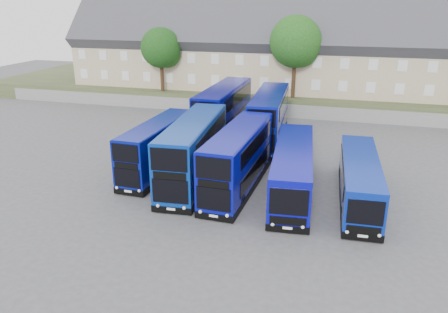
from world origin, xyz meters
The scene contains 13 objects.
ground centered at (0.00, 0.00, 0.00)m, with size 120.00×120.00×0.00m, color #4D4D52.
retaining_wall centered at (0.00, 24.00, 0.75)m, with size 70.00×0.40×1.50m, color slate.
earth_bank centered at (0.00, 34.00, 1.00)m, with size 80.00×20.00×2.00m, color #3D4B2A.
terrace_row centered at (3.00, 30.00, 6.60)m, with size 60.00×10.40×11.20m.
dd_front_left centered at (-5.63, 4.47, 1.90)m, with size 2.56×9.84×3.88m.
dd_front_mid centered at (-2.41, 3.53, 2.22)m, with size 3.48×11.53×4.52m.
dd_front_right centered at (1.05, 3.06, 2.10)m, with size 2.88×10.84×4.27m.
dd_rear_left centered at (-3.49, 15.53, 2.32)m, with size 2.86×11.93×4.73m.
dd_rear_right centered at (1.19, 14.49, 2.25)m, with size 3.31×11.65×4.58m.
coach_east_a centered at (4.82, 3.36, 1.60)m, with size 3.52×12.11×3.27m.
coach_east_b centered at (9.21, 3.03, 1.45)m, with size 2.72×10.90×2.96m.
tree_west centered at (-13.85, 25.10, 7.05)m, with size 4.80×4.80×7.65m.
tree_mid centered at (2.15, 25.60, 8.07)m, with size 5.76×5.76×9.18m.
Camera 1 is at (7.75, -24.67, 12.59)m, focal length 35.00 mm.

